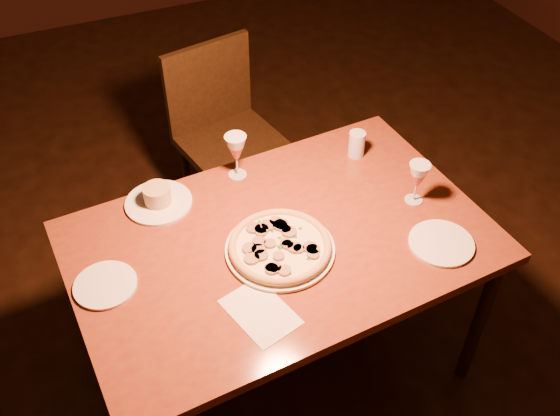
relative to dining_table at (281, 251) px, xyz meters
name	(u,v)px	position (x,y,z in m)	size (l,w,h in m)	color
floor	(293,359)	(0.05, -0.01, -0.70)	(7.00, 7.00, 0.00)	black
dining_table	(281,251)	(0.00, 0.00, 0.00)	(1.48, 1.01, 0.76)	brown
chair_far	(225,131)	(0.13, 0.98, -0.17)	(0.53, 0.53, 0.93)	black
pizza_plate	(280,246)	(-0.03, -0.05, 0.09)	(0.37, 0.37, 0.04)	white
ramekin_saucer	(158,199)	(-0.34, 0.34, 0.09)	(0.24, 0.24, 0.08)	white
wine_glass_far	(236,156)	(-0.02, 0.38, 0.16)	(0.08, 0.08, 0.18)	#BE524F
wine_glass_right	(417,183)	(0.52, -0.02, 0.15)	(0.08, 0.08, 0.17)	#BE524F
water_tumbler	(357,144)	(0.46, 0.31, 0.12)	(0.06, 0.06, 0.11)	silver
side_plate_left	(105,285)	(-0.60, 0.03, 0.07)	(0.20, 0.20, 0.01)	white
side_plate_near	(441,243)	(0.49, -0.25, 0.07)	(0.22, 0.22, 0.01)	white
menu_card	(260,312)	(-0.19, -0.27, 0.07)	(0.16, 0.24, 0.00)	silver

